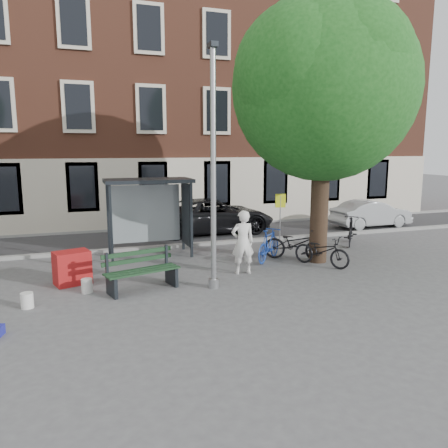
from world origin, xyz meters
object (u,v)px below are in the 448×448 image
Objects in this scene: bench at (142,273)px; bike_d at (351,230)px; lamppost at (213,182)px; painter at (243,242)px; notice_sign at (280,209)px; red_stand at (72,268)px; car_silver at (371,214)px; bus_shelter at (160,199)px; bike_a at (295,244)px; bike_c at (322,251)px; bike_b at (269,245)px; car_dark at (212,216)px.

bike_d is (8.31, 2.87, 0.09)m from bench.
lamppost is 2.42m from painter.
red_stand is at bearing -155.94° from notice_sign.
car_silver is at bearing 32.85° from lamppost.
bus_shelter is at bearing 56.38° from bench.
red_stand is 0.43× the size of notice_sign.
painter is 0.91× the size of bike_a.
bike_a is at bearing -74.90° from notice_sign.
car_silver is (6.23, 4.28, 0.09)m from bike_a.
bench reaches higher than red_stand.
painter is 2.67m from bike_c.
red_stand is (-1.69, 1.10, -0.01)m from bench.
bike_b is 4.13m from bike_d.
bike_b is at bearing 39.66° from lamppost.
bus_shelter reaches higher than red_stand.
car_silver is at bearing -104.21° from bike_b.
bike_a is 1.11× the size of bike_c.
bus_shelter is 1.41× the size of bench.
notice_sign is (0.82, 0.88, 1.00)m from bike_b.
bike_b is 0.85× the size of notice_sign.
bike_a is 5.50m from car_dark.
painter is at bearing 39.81° from lamppost.
notice_sign is (-0.46, 2.01, 1.05)m from bike_c.
lamppost is 2.99× the size of bike_a.
car_dark is (4.07, 6.88, 0.29)m from bench.
bike_a is 0.54× the size of car_silver.
painter is at bearing -5.08° from bench.
red_stand is (-6.05, -0.57, -0.08)m from bike_b.
bus_shelter reaches higher than bike_b.
car_silver is at bearing -144.07° from painter.
bike_b is 1.97× the size of red_stand.
notice_sign is at bearing 41.62° from lamppost.
bike_d is at bearing -6.35° from bus_shelter.
car_dark reaches higher than bike_a.
lamppost is 1.61× the size of car_silver.
bus_shelter reaches higher than bike_d.
bike_d is 0.88× the size of notice_sign.
car_silver is 13.97m from red_stand.
bench is 0.53× the size of car_silver.
painter is 9.95m from car_silver.
lamppost is at bearing 43.97° from painter.
bike_a is at bearing 80.21° from bike_c.
lamppost reaches higher than notice_sign.
bus_shelter is 4.77m from bike_a.
notice_sign reaches higher than red_stand.
bike_d is 5.84m from car_dark.
bike_d is at bearing 3.55° from bench.
lamppost is 2.98m from bench.
bike_a is (4.03, -2.15, -1.38)m from bus_shelter.
bike_a is 0.98× the size of notice_sign.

